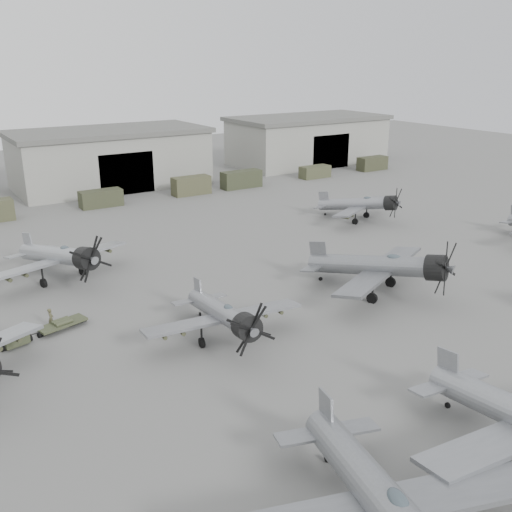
# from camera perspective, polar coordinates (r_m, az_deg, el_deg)

# --- Properties ---
(ground) EXTENTS (220.00, 220.00, 0.00)m
(ground) POSITION_cam_1_polar(r_m,az_deg,el_deg) (41.35, 15.73, -8.62)
(ground) COLOR #525250
(ground) RESTS_ON ground
(hangar_center) EXTENTS (29.00, 14.80, 8.70)m
(hangar_center) POSITION_cam_1_polar(r_m,az_deg,el_deg) (91.27, -14.36, 9.50)
(hangar_center) COLOR gray
(hangar_center) RESTS_ON ground
(hangar_right) EXTENTS (29.00, 14.80, 8.70)m
(hangar_right) POSITION_cam_1_polar(r_m,az_deg,el_deg) (109.20, 5.18, 11.51)
(hangar_right) COLOR gray
(hangar_right) RESTS_ON ground
(support_truck_3) EXTENTS (5.55, 2.20, 2.24)m
(support_truck_3) POSITION_cam_1_polar(r_m,az_deg,el_deg) (79.00, -15.24, 5.58)
(support_truck_3) COLOR #363925
(support_truck_3) RESTS_ON ground
(support_truck_4) EXTENTS (5.55, 2.20, 2.63)m
(support_truck_4) POSITION_cam_1_polar(r_m,az_deg,el_deg) (83.77, -6.49, 7.01)
(support_truck_4) COLOR #45462E
(support_truck_4) RESTS_ON ground
(support_truck_5) EXTENTS (6.33, 2.20, 2.59)m
(support_truck_5) POSITION_cam_1_polar(r_m,az_deg,el_deg) (87.77, -1.48, 7.67)
(support_truck_5) COLOR #343925
(support_truck_5) RESTS_ON ground
(support_truck_6) EXTENTS (5.20, 2.20, 1.97)m
(support_truck_6) POSITION_cam_1_polar(r_m,az_deg,el_deg) (95.84, 5.91, 8.37)
(support_truck_6) COLOR #43452D
(support_truck_6) RESTS_ON ground
(support_truck_7) EXTENTS (5.59, 2.20, 2.35)m
(support_truck_7) POSITION_cam_1_polar(r_m,az_deg,el_deg) (104.20, 11.55, 9.06)
(support_truck_7) COLOR #373925
(support_truck_7) RESTS_ON ground
(aircraft_near_0) EXTENTS (13.96, 12.57, 5.59)m
(aircraft_near_0) POSITION_cam_1_polar(r_m,az_deg,el_deg) (24.35, 12.98, -23.23)
(aircraft_near_0) COLOR gray
(aircraft_near_0) RESTS_ON ground
(aircraft_mid_1) EXTENTS (11.55, 10.39, 4.60)m
(aircraft_mid_1) POSITION_cam_1_polar(r_m,az_deg,el_deg) (39.40, -3.10, -5.92)
(aircraft_mid_1) COLOR gray
(aircraft_mid_1) RESTS_ON ground
(aircraft_mid_2) EXTENTS (13.53, 12.26, 5.54)m
(aircraft_mid_2) POSITION_cam_1_polar(r_m,az_deg,el_deg) (48.22, 12.80, -1.04)
(aircraft_mid_2) COLOR gray
(aircraft_mid_2) RESTS_ON ground
(aircraft_far_0) EXTENTS (12.90, 11.61, 5.16)m
(aircraft_far_0) POSITION_cam_1_polar(r_m,az_deg,el_deg) (52.81, -18.84, -0.03)
(aircraft_far_0) COLOR #A0A3A8
(aircraft_far_0) RESTS_ON ground
(aircraft_far_1) EXTENTS (11.33, 10.28, 4.65)m
(aircraft_far_1) POSITION_cam_1_polar(r_m,az_deg,el_deg) (70.28, 10.62, 5.12)
(aircraft_far_1) COLOR gray
(aircraft_far_1) RESTS_ON ground
(tug_trailer) EXTENTS (6.22, 2.69, 1.24)m
(tug_trailer) POSITION_cam_1_polar(r_m,az_deg,el_deg) (43.39, -21.34, -7.22)
(tug_trailer) COLOR #3C422B
(tug_trailer) RESTS_ON ground
(ground_crew) EXTENTS (0.56, 0.68, 1.58)m
(ground_crew) POSITION_cam_1_polar(r_m,az_deg,el_deg) (44.48, -19.82, -5.90)
(ground_crew) COLOR #4B4A31
(ground_crew) RESTS_ON ground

